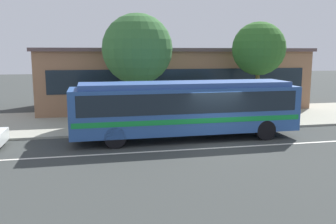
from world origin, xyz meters
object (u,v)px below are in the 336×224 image
street_tree_near_stop (137,49)px  street_tree_mid_block (259,49)px  pedestrian_waiting_near_sign (188,109)px  bus_stop_sign (247,98)px  transit_bus (186,106)px

street_tree_near_stop → street_tree_mid_block: bearing=-1.4°
pedestrian_waiting_near_sign → street_tree_mid_block: bearing=22.5°
pedestrian_waiting_near_sign → street_tree_near_stop: 4.89m
pedestrian_waiting_near_sign → street_tree_near_stop: bearing=137.6°
pedestrian_waiting_near_sign → bus_stop_sign: size_ratio=0.67×
transit_bus → street_tree_near_stop: size_ratio=1.73×
pedestrian_waiting_near_sign → street_tree_near_stop: (-2.58, 2.36, 3.41)m
street_tree_mid_block → transit_bus: bearing=-142.5°
bus_stop_sign → street_tree_mid_block: 4.43m
pedestrian_waiting_near_sign → street_tree_mid_block: 6.64m
bus_stop_sign → street_tree_mid_block: bearing=55.7°
transit_bus → street_tree_mid_block: (6.04, 4.63, 2.87)m
transit_bus → street_tree_near_stop: (-1.80, 4.82, 2.84)m
bus_stop_sign → street_tree_near_stop: size_ratio=0.38×
transit_bus → street_tree_near_stop: street_tree_near_stop is taller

